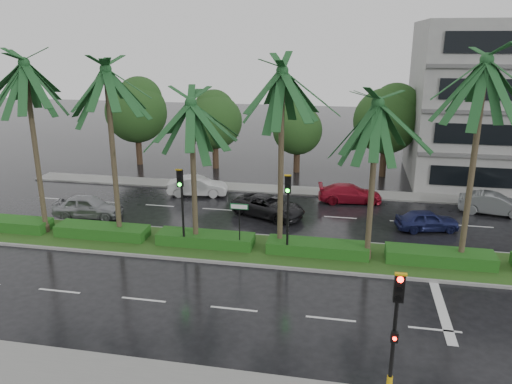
% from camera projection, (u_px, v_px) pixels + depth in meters
% --- Properties ---
extents(ground, '(120.00, 120.00, 0.00)m').
position_uv_depth(ground, '(257.00, 259.00, 25.44)').
color(ground, black).
rests_on(ground, ground).
extents(far_sidewalk, '(40.00, 2.00, 0.12)m').
position_uv_depth(far_sidewalk, '(288.00, 190.00, 36.66)').
color(far_sidewalk, slate).
rests_on(far_sidewalk, ground).
extents(median, '(36.00, 4.00, 0.15)m').
position_uv_depth(median, '(260.00, 250.00, 26.35)').
color(median, gray).
rests_on(median, ground).
extents(hedge, '(35.20, 1.40, 0.60)m').
position_uv_depth(hedge, '(260.00, 243.00, 26.24)').
color(hedge, '#164B15').
rests_on(hedge, median).
extents(lane_markings, '(34.00, 13.06, 0.01)m').
position_uv_depth(lane_markings, '(316.00, 267.00, 24.48)').
color(lane_markings, silver).
rests_on(lane_markings, ground).
extents(palm_row, '(26.30, 4.20, 10.54)m').
position_uv_depth(palm_row, '(235.00, 92.00, 24.16)').
color(palm_row, '#413426').
rests_on(palm_row, median).
extents(signal_near, '(0.34, 0.45, 4.36)m').
position_uv_depth(signal_near, '(395.00, 330.00, 14.79)').
color(signal_near, black).
rests_on(signal_near, near_sidewalk).
extents(signal_median_left, '(0.34, 0.42, 4.36)m').
position_uv_depth(signal_median_left, '(181.00, 197.00, 25.55)').
color(signal_median_left, black).
rests_on(signal_median_left, median).
extents(signal_median_right, '(0.34, 0.42, 4.36)m').
position_uv_depth(signal_median_right, '(288.00, 203.00, 24.55)').
color(signal_median_right, black).
rests_on(signal_median_right, median).
extents(street_sign, '(0.95, 0.09, 2.60)m').
position_uv_depth(street_sign, '(239.00, 215.00, 25.44)').
color(street_sign, black).
rests_on(street_sign, median).
extents(bg_trees, '(33.15, 5.29, 7.64)m').
position_uv_depth(bg_trees, '(297.00, 117.00, 40.56)').
color(bg_trees, '#382619').
rests_on(bg_trees, ground).
extents(car_silver, '(2.08, 4.38, 1.45)m').
position_uv_depth(car_silver, '(88.00, 206.00, 31.07)').
color(car_silver, gray).
rests_on(car_silver, ground).
extents(car_white, '(2.09, 4.35, 1.38)m').
position_uv_depth(car_white, '(197.00, 186.00, 35.45)').
color(car_white, silver).
rests_on(car_white, ground).
extents(car_darkgrey, '(3.87, 5.20, 1.31)m').
position_uv_depth(car_darkgrey, '(268.00, 206.00, 31.34)').
color(car_darkgrey, black).
rests_on(car_darkgrey, ground).
extents(car_red, '(2.27, 4.47, 1.24)m').
position_uv_depth(car_red, '(350.00, 193.00, 34.02)').
color(car_red, maroon).
rests_on(car_red, ground).
extents(car_blue, '(2.24, 3.82, 1.22)m').
position_uv_depth(car_blue, '(427.00, 220.00, 29.05)').
color(car_blue, '#1A2050').
rests_on(car_blue, ground).
extents(car_grey, '(2.15, 4.33, 1.37)m').
position_uv_depth(car_grey, '(493.00, 204.00, 31.69)').
color(car_grey, slate).
rests_on(car_grey, ground).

